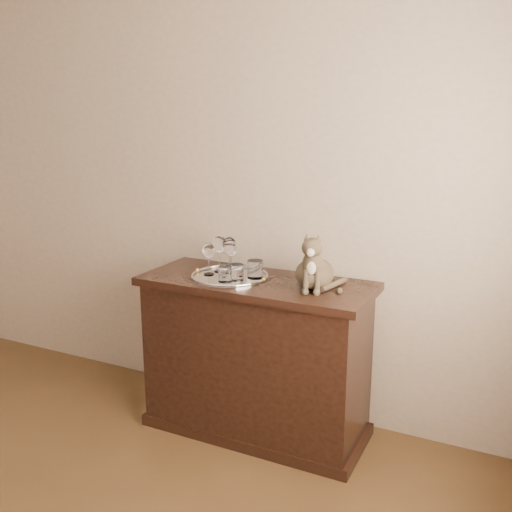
{
  "coord_description": "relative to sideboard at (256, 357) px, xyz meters",
  "views": [
    {
      "loc": [
        1.83,
        -0.57,
        1.67
      ],
      "look_at": [
        0.59,
        1.95,
        0.97
      ],
      "focal_mm": 40.0,
      "sensor_mm": 36.0,
      "label": 1
    }
  ],
  "objects": [
    {
      "name": "tumbler_c",
      "position": [
        -0.01,
        0.01,
        0.48
      ],
      "size": [
        0.08,
        0.08,
        0.09
      ],
      "primitive_type": "cylinder",
      "color": "white",
      "rests_on": "tray"
    },
    {
      "name": "cat",
      "position": [
        0.31,
        0.0,
        0.57
      ],
      "size": [
        0.34,
        0.32,
        0.29
      ],
      "primitive_type": null,
      "rotation": [
        0.0,
        0.0,
        0.21
      ],
      "color": "#4F3B2F",
      "rests_on": "sideboard"
    },
    {
      "name": "tumbler_b",
      "position": [
        -0.12,
        -0.12,
        0.47
      ],
      "size": [
        0.07,
        0.07,
        0.08
      ],
      "primitive_type": "cylinder",
      "color": "white",
      "rests_on": "tray"
    },
    {
      "name": "wine_glass_c",
      "position": [
        -0.26,
        -0.04,
        0.52
      ],
      "size": [
        0.06,
        0.06,
        0.17
      ],
      "primitive_type": null,
      "color": "silver",
      "rests_on": "tray"
    },
    {
      "name": "wine_glass_d",
      "position": [
        -0.16,
        0.0,
        0.53
      ],
      "size": [
        0.08,
        0.08,
        0.2
      ],
      "primitive_type": null,
      "color": "silver",
      "rests_on": "tray"
    },
    {
      "name": "sideboard",
      "position": [
        0.0,
        0.0,
        0.0
      ],
      "size": [
        1.2,
        0.5,
        0.85
      ],
      "primitive_type": null,
      "color": "black",
      "rests_on": "ground"
    },
    {
      "name": "tumbler_a",
      "position": [
        -0.08,
        -0.07,
        0.47
      ],
      "size": [
        0.07,
        0.07,
        0.08
      ],
      "primitive_type": "cylinder",
      "color": "silver",
      "rests_on": "tray"
    },
    {
      "name": "wine_glass_b",
      "position": [
        -0.17,
        0.05,
        0.52
      ],
      "size": [
        0.06,
        0.06,
        0.17
      ],
      "primitive_type": null,
      "color": "silver",
      "rests_on": "tray"
    },
    {
      "name": "tray",
      "position": [
        -0.14,
        -0.03,
        0.43
      ],
      "size": [
        0.4,
        0.4,
        0.01
      ],
      "primitive_type": "cylinder",
      "color": "silver",
      "rests_on": "sideboard"
    },
    {
      "name": "wall_back",
      "position": [
        -0.6,
        0.31,
        0.93
      ],
      "size": [
        4.0,
        0.1,
        2.7
      ],
      "primitive_type": "cube",
      "color": "tan",
      "rests_on": "ground"
    },
    {
      "name": "wine_glass_a",
      "position": [
        -0.24,
        0.04,
        0.53
      ],
      "size": [
        0.07,
        0.07,
        0.2
      ],
      "primitive_type": null,
      "color": "white",
      "rests_on": "tray"
    }
  ]
}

